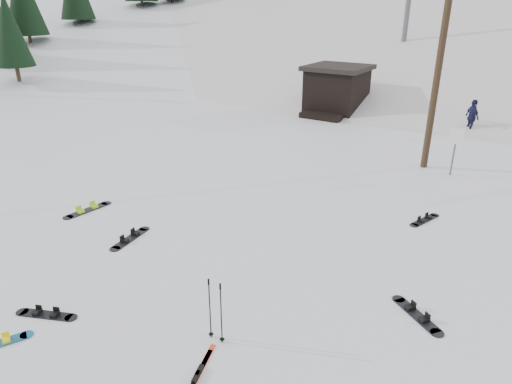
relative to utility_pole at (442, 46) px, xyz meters
The scene contains 15 objects.
ground 14.90m from the utility_pole, 98.13° to the right, with size 200.00×200.00×0.00m, color white.
ski_slope 44.31m from the utility_pole, 92.79° to the left, with size 60.00×75.00×45.00m, color silver.
ridge_left 53.35m from the utility_pole, 138.18° to the left, with size 34.00×85.00×38.00m, color white.
treeline_left 44.65m from the utility_pole, 144.16° to the left, with size 20.00×64.00×10.00m, color black, non-canonical shape.
utility_pole is the anchor object (origin of this frame).
trail_sign 3.60m from the utility_pole, 21.04° to the right, with size 0.50×0.09×1.85m.
lift_hut 10.40m from the utility_pole, 135.24° to the left, with size 3.40×4.10×2.75m.
hero_skis 14.39m from the utility_pole, 91.88° to the right, with size 0.60×1.59×0.09m.
ski_poles 13.29m from the utility_pole, 93.41° to the right, with size 0.38×0.10×1.36m.
board_scatter_a 15.41m from the utility_pole, 106.86° to the right, with size 1.31×0.72×0.10m.
board_scatter_b 12.85m from the utility_pole, 116.43° to the right, with size 0.49×1.56×0.11m.
board_scatter_c 13.69m from the utility_pole, 127.88° to the right, with size 0.45×1.68×0.12m.
board_scatter_d 11.05m from the utility_pole, 76.32° to the right, with size 1.28×0.98×0.11m.
board_scatter_f 6.94m from the utility_pole, 75.17° to the right, with size 0.61×1.32×0.10m.
skier_navy 7.31m from the utility_pole, 84.19° to the left, with size 1.02×0.43×1.74m, color #181A3D.
Camera 1 is at (5.85, -4.26, 6.21)m, focal length 32.00 mm.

